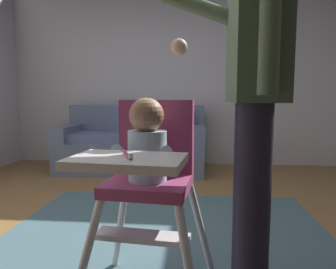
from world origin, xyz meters
The scene contains 7 objects.
ground centered at (0.00, 0.00, -0.05)m, with size 6.28×6.53×0.10m, color olive.
wall_far centered at (0.00, 2.50, 1.30)m, with size 5.48×0.06×2.60m, color silver.
area_rug centered at (0.18, -0.23, 0.00)m, with size 2.28×2.31×0.01m, color #45646C.
couch centered at (-0.46, 1.98, 0.33)m, with size 1.90×0.86×0.86m.
high_chair centered at (0.17, -0.73, 0.67)m, with size 0.67×0.77×0.96m.
adult_standing centered at (0.62, -0.72, 0.96)m, with size 0.51×0.49×1.68m.
wall_clock centered at (1.15, 2.45, 1.82)m, with size 0.35×0.04×0.35m.
Camera 1 is at (0.38, -2.07, 0.95)m, focal length 33.30 mm.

